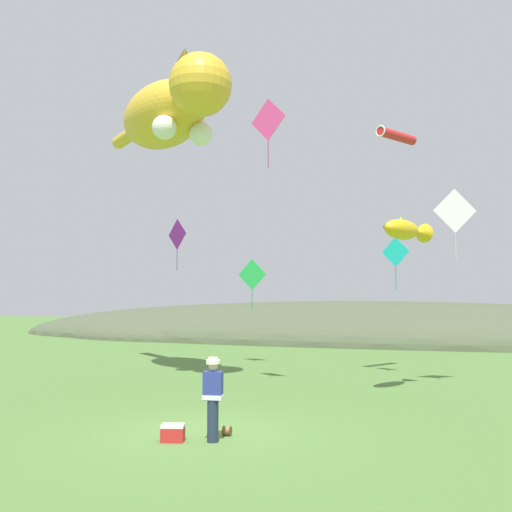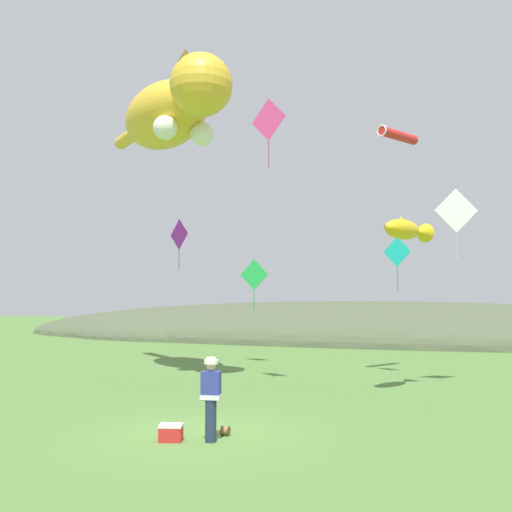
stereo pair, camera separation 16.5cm
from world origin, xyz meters
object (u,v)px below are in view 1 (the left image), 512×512
kite_tube_streamer (396,136)px  kite_fish_windsock (406,230)px  festival_attendant (213,396)px  kite_spool (227,431)px  kite_diamond_green (252,275)px  kite_giant_cat (171,111)px  kite_diamond_white (455,211)px  kite_diamond_violet (177,235)px  kite_diamond_pink (268,120)px  kite_diamond_teal (395,252)px  picnic_cooler (173,433)px

kite_tube_streamer → kite_fish_windsock: bearing=-82.5°
festival_attendant → kite_spool: 1.04m
kite_diamond_green → kite_giant_cat: bearing=-104.1°
festival_attendant → kite_diamond_white: size_ratio=0.74×
festival_attendant → kite_giant_cat: (-4.78, 7.53, 9.03)m
kite_diamond_green → kite_diamond_white: bearing=-27.4°
kite_diamond_violet → kite_tube_streamer: bearing=-5.1°
kite_diamond_white → kite_diamond_violet: bearing=168.1°
kite_giant_cat → kite_diamond_pink: size_ratio=3.31×
festival_attendant → kite_giant_cat: size_ratio=0.23×
kite_tube_streamer → kite_diamond_violet: (-9.42, 0.84, -3.35)m
festival_attendant → kite_diamond_teal: kite_diamond_teal is taller
kite_fish_windsock → kite_diamond_teal: (-0.60, 4.17, -0.39)m
kite_diamond_teal → kite_diamond_white: size_ratio=0.86×
kite_tube_streamer → kite_diamond_teal: kite_tube_streamer is taller
kite_diamond_green → kite_diamond_violet: size_ratio=1.03×
picnic_cooler → kite_diamond_teal: bearing=70.7°
kite_diamond_violet → kite_spool: bearing=-59.2°
kite_spool → kite_giant_cat: kite_giant_cat is taller
kite_spool → kite_giant_cat: bearing=125.1°
picnic_cooler → kite_diamond_pink: (0.32, 6.16, 8.60)m
kite_fish_windsock → festival_attendant: bearing=-118.6°
kite_spool → kite_diamond_white: 11.22m
picnic_cooler → kite_diamond_pink: 10.58m
kite_giant_cat → kite_diamond_green: (1.40, 5.61, -5.95)m
kite_giant_cat → kite_diamond_teal: kite_giant_cat is taller
kite_diamond_violet → festival_attendant: bearing=-61.0°
kite_giant_cat → kite_diamond_pink: (4.27, -1.59, -1.21)m
kite_spool → picnic_cooler: picnic_cooler is taller
kite_diamond_teal → kite_diamond_pink: bearing=-125.5°
kite_diamond_green → kite_diamond_teal: kite_diamond_teal is taller
kite_tube_streamer → kite_diamond_white: size_ratio=0.81×
festival_attendant → kite_diamond_pink: kite_diamond_pink is taller
kite_diamond_teal → kite_diamond_green: bearing=161.8°
picnic_cooler → kite_fish_windsock: bearing=57.2°
kite_diamond_pink → kite_giant_cat: bearing=159.5°
kite_diamond_violet → kite_diamond_green: bearing=36.6°
kite_tube_streamer → kite_diamond_teal: (-0.16, 0.77, -4.35)m
kite_diamond_green → kite_diamond_violet: (-2.77, -2.06, 1.71)m
kite_spool → kite_diamond_green: 13.60m
kite_giant_cat → kite_tube_streamer: 8.54m
kite_tube_streamer → kite_diamond_pink: kite_diamond_pink is taller
kite_fish_windsock → kite_tube_streamer: bearing=97.5°
kite_spool → picnic_cooler: size_ratio=0.38×
kite_diamond_green → kite_diamond_teal: size_ratio=1.12×
kite_diamond_violet → kite_diamond_white: size_ratio=0.94×
picnic_cooler → kite_diamond_green: 14.14m
kite_diamond_pink → kite_spool: bearing=-83.5°
festival_attendant → kite_diamond_pink: (-0.50, 5.94, 7.82)m
festival_attendant → kite_diamond_green: (-3.37, 13.14, 3.08)m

